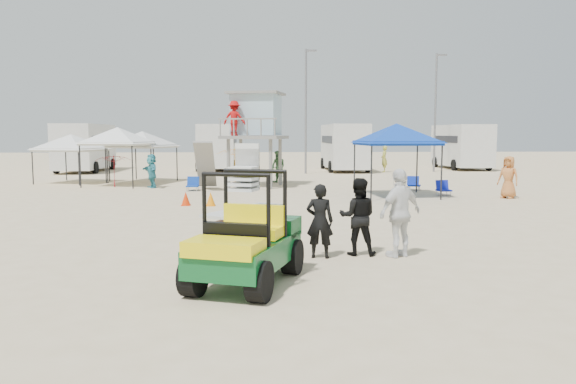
{
  "coord_description": "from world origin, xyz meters",
  "views": [
    {
      "loc": [
        -0.2,
        -9.47,
        2.6
      ],
      "look_at": [
        0.5,
        3.0,
        1.3
      ],
      "focal_mm": 35.0,
      "sensor_mm": 36.0,
      "label": 1
    }
  ],
  "objects": [
    {
      "name": "ground",
      "position": [
        0.0,
        0.0,
        0.0
      ],
      "size": [
        140.0,
        140.0,
        0.0
      ],
      "primitive_type": "plane",
      "color": "beige",
      "rests_on": "ground"
    },
    {
      "name": "beach_chair_a",
      "position": [
        -3.13,
        16.34,
        0.31
      ],
      "size": [
        0.57,
        0.61,
        0.64
      ],
      "color": "#0E369D",
      "rests_on": "ground"
    },
    {
      "name": "canopy_white_a",
      "position": [
        -7.11,
        19.0,
        2.78
      ],
      "size": [
        3.31,
        3.31,
        3.32
      ],
      "color": "black",
      "rests_on": "ground"
    },
    {
      "name": "rv_far_right",
      "position": [
        15.0,
        31.49,
        1.8
      ],
      "size": [
        2.64,
        6.6,
        3.25
      ],
      "color": "silver",
      "rests_on": "ground"
    },
    {
      "name": "rv_mid_left",
      "position": [
        -3.0,
        31.49,
        1.8
      ],
      "size": [
        2.65,
        6.5,
        3.25
      ],
      "color": "silver",
      "rests_on": "ground"
    },
    {
      "name": "umbrella_a",
      "position": [
        -7.14,
        18.17,
        0.8
      ],
      "size": [
        2.14,
        2.16,
        1.61
      ],
      "primitive_type": "imported",
      "rotation": [
        0.0,
        0.0,
        -0.25
      ],
      "color": "#A81119",
      "rests_on": "ground"
    },
    {
      "name": "surf_trailer",
      "position": [
        -0.41,
        2.36,
        0.86
      ],
      "size": [
        1.9,
        2.6,
        2.1
      ],
      "color": "black",
      "rests_on": "ground"
    },
    {
      "name": "beach_chair_b",
      "position": [
        7.69,
        13.77,
        0.31
      ],
      "size": [
        0.59,
        0.63,
        0.64
      ],
      "color": "#0F1CA6",
      "rests_on": "ground"
    },
    {
      "name": "lifeguard_tower",
      "position": [
        -0.36,
        18.27,
        3.36
      ],
      "size": [
        3.45,
        3.45,
        4.51
      ],
      "color": "gray",
      "rests_on": "ground"
    },
    {
      "name": "light_pole_right",
      "position": [
        12.0,
        28.5,
        4.0
      ],
      "size": [
        0.14,
        0.14,
        8.0
      ],
      "primitive_type": "cylinder",
      "color": "slate",
      "rests_on": "ground"
    },
    {
      "name": "cone_near",
      "position": [
        -1.86,
        10.78,
        0.25
      ],
      "size": [
        0.34,
        0.34,
        0.5
      ],
      "primitive_type": "cone",
      "color": "orange",
      "rests_on": "ground"
    },
    {
      "name": "utility_cart",
      "position": [
        -0.41,
        0.03,
        0.9
      ],
      "size": [
        2.05,
        2.83,
        1.94
      ],
      "color": "#0D5323",
      "rests_on": "ground"
    },
    {
      "name": "man_mid",
      "position": [
        1.96,
        2.31,
        0.83
      ],
      "size": [
        0.9,
        0.75,
        1.66
      ],
      "primitive_type": "imported",
      "rotation": [
        0.0,
        0.0,
        2.98
      ],
      "color": "black",
      "rests_on": "ground"
    },
    {
      "name": "umbrella_b",
      "position": [
        -1.32,
        20.61,
        0.94
      ],
      "size": [
        2.87,
        2.88,
        1.88
      ],
      "primitive_type": "imported",
      "rotation": [
        0.0,
        0.0,
        0.61
      ],
      "color": "#FEA216",
      "rests_on": "ground"
    },
    {
      "name": "canopy_white_b",
      "position": [
        -9.97,
        20.82,
        2.43
      ],
      "size": [
        3.62,
        3.62,
        2.98
      ],
      "color": "black",
      "rests_on": "ground"
    },
    {
      "name": "rv_mid_right",
      "position": [
        6.0,
        29.99,
        1.8
      ],
      "size": [
        2.64,
        7.0,
        3.25
      ],
      "color": "silver",
      "rests_on": "ground"
    },
    {
      "name": "light_pole_left",
      "position": [
        3.0,
        27.0,
        4.0
      ],
      "size": [
        0.14,
        0.14,
        8.0
      ],
      "primitive_type": "cylinder",
      "color": "slate",
      "rests_on": "ground"
    },
    {
      "name": "canopy_blue",
      "position": [
        5.57,
        13.49,
        2.87
      ],
      "size": [
        3.16,
        3.16,
        3.42
      ],
      "color": "black",
      "rests_on": "ground"
    },
    {
      "name": "rv_far_left",
      "position": [
        -12.0,
        29.99,
        1.8
      ],
      "size": [
        2.64,
        6.8,
        3.25
      ],
      "color": "silver",
      "rests_on": "ground"
    },
    {
      "name": "beach_chair_c",
      "position": [
        7.07,
        16.04,
        0.31
      ],
      "size": [
        0.69,
        0.76,
        0.64
      ],
      "color": "#0F2BA7",
      "rests_on": "ground"
    },
    {
      "name": "man_right",
      "position": [
        2.81,
        2.06,
        0.94
      ],
      "size": [
        1.18,
        0.96,
        1.88
      ],
      "primitive_type": "imported",
      "rotation": [
        0.0,
        0.0,
        3.68
      ],
      "color": "white",
      "rests_on": "ground"
    },
    {
      "name": "distant_beachgoers",
      "position": [
        1.94,
        18.75,
        0.85
      ],
      "size": [
        16.24,
        16.44,
        1.79
      ],
      "color": "#C17137",
      "rests_on": "ground"
    },
    {
      "name": "man_left",
      "position": [
        1.11,
        2.06,
        0.78
      ],
      "size": [
        0.63,
        0.48,
        1.57
      ],
      "primitive_type": "imported",
      "rotation": [
        0.0,
        0.0,
        2.95
      ],
      "color": "black",
      "rests_on": "ground"
    },
    {
      "name": "cone_far",
      "position": [
        -2.78,
        10.93,
        0.25
      ],
      "size": [
        0.34,
        0.34,
        0.5
      ],
      "primitive_type": "cone",
      "color": "red",
      "rests_on": "ground"
    },
    {
      "name": "canopy_white_c",
      "position": [
        -6.33,
        21.22,
        2.58
      ],
      "size": [
        3.63,
        3.63,
        3.13
      ],
      "color": "black",
      "rests_on": "ground"
    }
  ]
}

